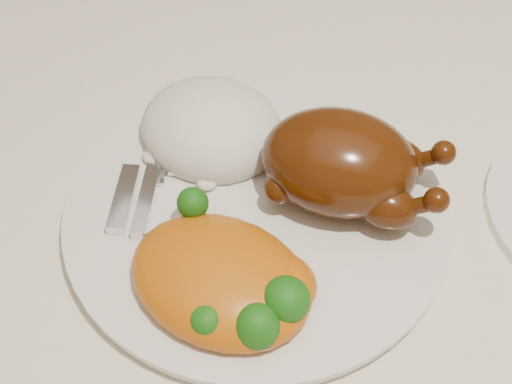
% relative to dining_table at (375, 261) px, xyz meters
% --- Properties ---
extents(dining_table, '(1.60, 0.90, 0.76)m').
position_rel_dining_table_xyz_m(dining_table, '(0.00, 0.00, 0.00)').
color(dining_table, brown).
rests_on(dining_table, floor).
extents(tablecloth, '(1.73, 1.03, 0.18)m').
position_rel_dining_table_xyz_m(tablecloth, '(0.00, 0.00, 0.07)').
color(tablecloth, beige).
rests_on(tablecloth, dining_table).
extents(dinner_plate, '(0.40, 0.40, 0.01)m').
position_rel_dining_table_xyz_m(dinner_plate, '(-0.09, -0.07, 0.11)').
color(dinner_plate, silver).
rests_on(dinner_plate, tablecloth).
extents(roast_chicken, '(0.16, 0.11, 0.08)m').
position_rel_dining_table_xyz_m(roast_chicken, '(-0.04, -0.03, 0.15)').
color(roast_chicken, '#492007').
rests_on(roast_chicken, dinner_plate).
extents(rice_mound, '(0.15, 0.14, 0.07)m').
position_rel_dining_table_xyz_m(rice_mound, '(-0.16, -0.01, 0.13)').
color(rice_mound, white).
rests_on(rice_mound, dinner_plate).
extents(mac_and_cheese, '(0.16, 0.13, 0.05)m').
position_rel_dining_table_xyz_m(mac_and_cheese, '(-0.08, -0.15, 0.13)').
color(mac_and_cheese, '#C5580C').
rests_on(mac_and_cheese, dinner_plate).
extents(cutlery, '(0.06, 0.16, 0.01)m').
position_rel_dining_table_xyz_m(cutlery, '(-0.19, -0.08, 0.12)').
color(cutlery, silver).
rests_on(cutlery, dinner_plate).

